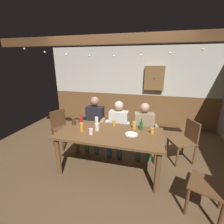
% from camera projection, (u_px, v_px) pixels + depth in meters
% --- Properties ---
extents(ground_plane, '(6.27, 6.27, 0.00)m').
position_uv_depth(ground_plane, '(108.00, 173.00, 2.94)').
color(ground_plane, brown).
extents(back_wall_upper, '(5.23, 0.12, 1.43)m').
position_uv_depth(back_wall_upper, '(131.00, 71.00, 4.83)').
color(back_wall_upper, beige).
extents(back_wall_wainscot, '(5.23, 0.12, 1.01)m').
position_uv_depth(back_wall_wainscot, '(130.00, 109.00, 5.20)').
color(back_wall_wainscot, brown).
rests_on(back_wall_wainscot, ground_plane).
extents(ceiling_beam, '(4.70, 0.14, 0.16)m').
position_uv_depth(ceiling_beam, '(115.00, 39.00, 2.66)').
color(ceiling_beam, brown).
extents(dining_table, '(1.87, 0.91, 0.78)m').
position_uv_depth(dining_table, '(110.00, 138.00, 2.85)').
color(dining_table, brown).
rests_on(dining_table, ground_plane).
extents(person_0, '(0.56, 0.52, 1.25)m').
position_uv_depth(person_0, '(94.00, 121.00, 3.62)').
color(person_0, black).
rests_on(person_0, ground_plane).
extents(person_1, '(0.55, 0.53, 1.18)m').
position_uv_depth(person_1, '(118.00, 125.00, 3.48)').
color(person_1, silver).
rests_on(person_1, ground_plane).
extents(person_2, '(0.59, 0.57, 1.17)m').
position_uv_depth(person_2, '(144.00, 127.00, 3.36)').
color(person_2, '#997F60').
rests_on(person_2, ground_plane).
extents(chair_empty_near_right, '(0.58, 0.58, 0.88)m').
position_uv_depth(chair_empty_near_right, '(62.00, 127.00, 3.83)').
color(chair_empty_near_right, brown).
rests_on(chair_empty_near_right, ground_plane).
extents(chair_empty_near_left, '(0.59, 0.59, 0.88)m').
position_uv_depth(chair_empty_near_left, '(185.00, 140.00, 3.19)').
color(chair_empty_near_left, brown).
rests_on(chair_empty_near_left, ground_plane).
extents(chair_empty_far_end, '(0.57, 0.57, 0.88)m').
position_uv_depth(chair_empty_far_end, '(216.00, 186.00, 2.00)').
color(chair_empty_far_end, brown).
rests_on(chair_empty_far_end, ground_plane).
extents(plate_0, '(0.22, 0.22, 0.01)m').
position_uv_depth(plate_0, '(131.00, 134.00, 2.74)').
color(plate_0, white).
rests_on(plate_0, dining_table).
extents(bottle_0, '(0.06, 0.06, 0.22)m').
position_uv_depth(bottle_0, '(141.00, 126.00, 2.91)').
color(bottle_0, '#195923').
rests_on(bottle_0, dining_table).
extents(bottle_1, '(0.06, 0.06, 0.22)m').
position_uv_depth(bottle_1, '(81.00, 121.00, 3.14)').
color(bottle_1, red).
rests_on(bottle_1, dining_table).
extents(pint_glass_0, '(0.07, 0.07, 0.11)m').
position_uv_depth(pint_glass_0, '(152.00, 131.00, 2.76)').
color(pint_glass_0, gold).
rests_on(pint_glass_0, dining_table).
extents(pint_glass_1, '(0.07, 0.07, 0.16)m').
position_uv_depth(pint_glass_1, '(97.00, 121.00, 3.17)').
color(pint_glass_1, white).
rests_on(pint_glass_1, dining_table).
extents(pint_glass_2, '(0.07, 0.07, 0.11)m').
position_uv_depth(pint_glass_2, '(91.00, 131.00, 2.74)').
color(pint_glass_2, white).
rests_on(pint_glass_2, dining_table).
extents(pint_glass_3, '(0.08, 0.08, 0.13)m').
position_uv_depth(pint_glass_3, '(97.00, 127.00, 2.90)').
color(pint_glass_3, white).
rests_on(pint_glass_3, dining_table).
extents(pint_glass_4, '(0.06, 0.06, 0.11)m').
position_uv_depth(pint_glass_4, '(114.00, 123.00, 3.09)').
color(pint_glass_4, gold).
rests_on(pint_glass_4, dining_table).
extents(pint_glass_5, '(0.08, 0.08, 0.14)m').
position_uv_depth(pint_glass_5, '(134.00, 125.00, 2.97)').
color(pint_glass_5, gold).
rests_on(pint_glass_5, dining_table).
extents(pint_glass_6, '(0.07, 0.07, 0.16)m').
position_uv_depth(pint_glass_6, '(82.00, 127.00, 2.86)').
color(pint_glass_6, gold).
rests_on(pint_glass_6, dining_table).
extents(pint_glass_7, '(0.08, 0.08, 0.15)m').
position_uv_depth(pint_glass_7, '(74.00, 121.00, 3.14)').
color(pint_glass_7, '#4C2D19').
rests_on(pint_glass_7, dining_table).
extents(wall_dart_cabinet, '(0.56, 0.15, 0.70)m').
position_uv_depth(wall_dart_cabinet, '(154.00, 78.00, 4.59)').
color(wall_dart_cabinet, brown).
extents(string_lights, '(3.69, 0.04, 0.19)m').
position_uv_depth(string_lights, '(114.00, 52.00, 2.68)').
color(string_lights, '#F9EAB2').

